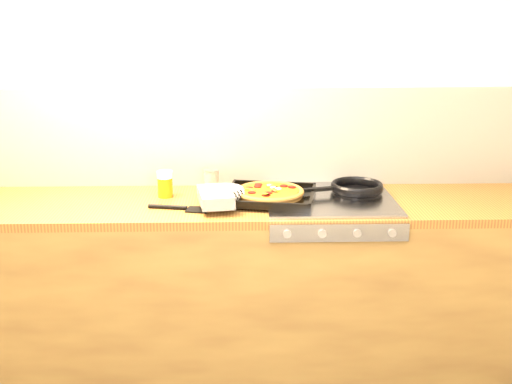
{
  "coord_description": "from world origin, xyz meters",
  "views": [
    {
      "loc": [
        0.03,
        -1.61,
        1.74
      ],
      "look_at": [
        0.1,
        1.08,
        0.95
      ],
      "focal_mm": 42.0,
      "sensor_mm": 36.0,
      "label": 1
    }
  ],
  "objects_px": {
    "tomato_can": "(211,180)",
    "juice_glass": "(165,184)",
    "pizza_on_tray": "(255,194)",
    "frying_pan": "(356,188)"
  },
  "relations": [
    {
      "from": "pizza_on_tray",
      "to": "tomato_can",
      "type": "height_order",
      "value": "tomato_can"
    },
    {
      "from": "pizza_on_tray",
      "to": "frying_pan",
      "type": "height_order",
      "value": "pizza_on_tray"
    },
    {
      "from": "pizza_on_tray",
      "to": "tomato_can",
      "type": "distance_m",
      "value": 0.3
    },
    {
      "from": "tomato_can",
      "to": "juice_glass",
      "type": "relative_size",
      "value": 0.86
    },
    {
      "from": "pizza_on_tray",
      "to": "juice_glass",
      "type": "distance_m",
      "value": 0.45
    },
    {
      "from": "tomato_can",
      "to": "juice_glass",
      "type": "distance_m",
      "value": 0.24
    },
    {
      "from": "pizza_on_tray",
      "to": "juice_glass",
      "type": "xyz_separation_m",
      "value": [
        -0.43,
        0.11,
        0.02
      ]
    },
    {
      "from": "frying_pan",
      "to": "tomato_can",
      "type": "height_order",
      "value": "tomato_can"
    },
    {
      "from": "pizza_on_tray",
      "to": "tomato_can",
      "type": "bearing_deg",
      "value": 135.98
    },
    {
      "from": "frying_pan",
      "to": "tomato_can",
      "type": "bearing_deg",
      "value": 171.56
    }
  ]
}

